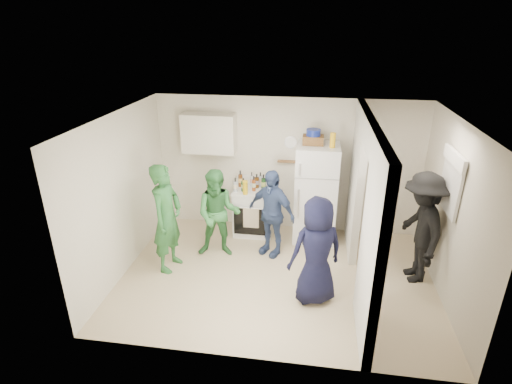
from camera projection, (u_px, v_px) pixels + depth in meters
The scene contains 36 objects.
floor at pixel (276, 276), 6.27m from camera, with size 4.80×4.80×0.00m, color tan.
wall_back at pixel (287, 166), 7.32m from camera, with size 4.80×4.80×0.00m, color silver.
wall_front at pixel (263, 271), 4.23m from camera, with size 4.80×4.80×0.00m, color silver.
wall_left at pixel (122, 195), 6.10m from camera, with size 3.40×3.40×0.00m, color silver.
wall_right at pixel (453, 215), 5.45m from camera, with size 3.40×3.40×0.00m, color silver.
ceiling at pixel (280, 119), 5.29m from camera, with size 4.80×4.80×0.00m, color white.
partition_pier_back at pixel (357, 181), 6.62m from camera, with size 0.12×1.20×2.50m, color silver.
partition_pier_front at pixel (372, 250), 4.61m from camera, with size 0.12×1.20×2.50m, color silver.
partition_header at pixel (371, 137), 5.20m from camera, with size 0.12×1.00×0.40m, color silver.
stove at pixel (254, 211), 7.42m from camera, with size 0.73×0.61×0.87m, color white.
upper_cabinet at pixel (209, 133), 7.11m from camera, with size 0.95×0.34×0.70m, color silver.
fridge at pixel (316, 193), 7.07m from camera, with size 0.73×0.71×1.77m, color white.
wicker_basket at pixel (313, 140), 6.75m from camera, with size 0.35×0.25×0.15m, color brown.
blue_bowl at pixel (313, 132), 6.70m from camera, with size 0.24×0.24×0.11m, color navy.
yellow_cup_stack_top at pixel (333, 140), 6.55m from camera, with size 0.09×0.09×0.25m, color yellow.
wall_clock at pixel (291, 142), 7.12m from camera, with size 0.22×0.22×0.03m, color white.
spice_shelf at pixel (287, 161), 7.24m from camera, with size 0.35×0.08×0.03m, color olive.
nook_window at pixel (453, 183), 5.48m from camera, with size 0.03×0.70×0.80m, color black.
nook_window_frame at pixel (451, 183), 5.48m from camera, with size 0.04×0.76×0.86m, color white.
nook_valance at pixel (454, 158), 5.35m from camera, with size 0.04×0.82×0.18m, color white.
yellow_cup_stack_stove at pixel (245, 188), 7.02m from camera, with size 0.09×0.09×0.25m, color gold.
red_cup at pixel (264, 192), 7.01m from camera, with size 0.09×0.09×0.12m, color red.
person_green_left at pixel (167, 218), 6.18m from camera, with size 0.64×0.42×1.76m, color #2B6D3B.
person_green_center at pixel (218, 214), 6.58m from camera, with size 0.74×0.58×1.53m, color #39823E.
person_denim at pixel (271, 213), 6.63m from camera, with size 0.89×0.37×1.52m, color #364977.
person_navy at pixel (316, 251), 5.46m from camera, with size 0.77×0.50×1.58m, color black.
person_nook at pixel (420, 228), 5.91m from camera, with size 1.12×0.65×1.74m, color black.
bottle_a at pixel (240, 179), 7.33m from camera, with size 0.08×0.08×0.31m, color brown.
bottle_b at pixel (243, 185), 7.15m from camera, with size 0.08×0.08×0.24m, color #1A4E2B.
bottle_c at pixel (252, 179), 7.35m from camera, with size 0.06×0.06×0.28m, color silver.
bottle_d at pixel (254, 184), 7.15m from camera, with size 0.07×0.07×0.28m, color brown.
bottle_e at pixel (260, 179), 7.34m from camera, with size 0.07×0.07×0.27m, color #A2AAB4.
bottle_f at pixel (263, 182), 7.18m from camera, with size 0.08×0.08×0.30m, color #173F1A.
bottle_g at pixel (269, 179), 7.30m from camera, with size 0.06×0.06×0.31m, color olive.
bottle_h at pixel (235, 185), 7.11m from camera, with size 0.08×0.08×0.26m, color #A9AFB5.
bottle_i at pixel (257, 181), 7.29m from camera, with size 0.08×0.08×0.26m, color #5C360F.
Camera 1 is at (0.46, -5.23, 3.68)m, focal length 28.00 mm.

